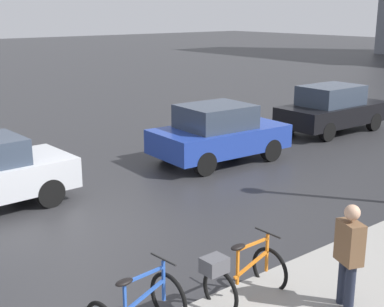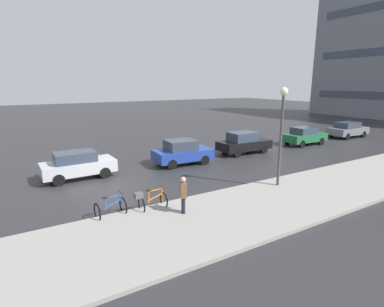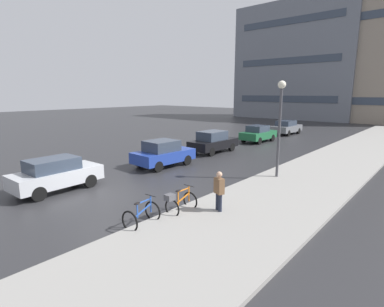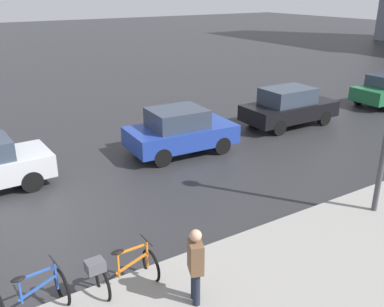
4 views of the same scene
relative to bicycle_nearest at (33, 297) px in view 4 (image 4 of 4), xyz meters
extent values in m
plane|color=#28282B|center=(-3.66, 0.87, -0.41)|extent=(140.00, 140.00, 0.00)
torus|color=black|center=(-0.05, 0.54, -0.04)|extent=(0.75, 0.13, 0.75)
cube|color=#234CA8|center=(0.02, -0.19, 0.21)|extent=(0.04, 0.04, 0.49)
cube|color=#234CA8|center=(-0.04, 0.46, 0.26)|extent=(0.04, 0.04, 0.59)
cube|color=#234CA8|center=(-0.01, 0.13, 0.47)|extent=(0.09, 0.65, 0.04)
cube|color=#234CA8|center=(-0.01, 0.11, 0.16)|extent=(0.10, 0.74, 0.27)
ellipsoid|color=black|center=(0.02, -0.19, 0.49)|extent=(0.16, 0.27, 0.07)
cylinder|color=black|center=(-0.04, 0.46, 0.58)|extent=(0.50, 0.07, 0.03)
torus|color=black|center=(0.23, 2.26, -0.05)|extent=(0.71, 0.08, 0.71)
torus|color=black|center=(0.25, 1.23, -0.05)|extent=(0.71, 0.08, 0.71)
cube|color=orange|center=(0.24, 1.56, 0.23)|extent=(0.04, 0.04, 0.56)
cube|color=orange|center=(0.23, 2.19, 0.25)|extent=(0.04, 0.04, 0.61)
cube|color=orange|center=(0.24, 1.88, 0.49)|extent=(0.05, 0.62, 0.04)
cube|color=orange|center=(0.24, 1.85, 0.17)|extent=(0.05, 0.71, 0.26)
ellipsoid|color=black|center=(0.24, 1.56, 0.54)|extent=(0.15, 0.26, 0.07)
cylinder|color=black|center=(0.23, 2.19, 0.58)|extent=(0.50, 0.04, 0.03)
cube|color=#4C4C51|center=(0.26, 1.11, 0.41)|extent=(0.29, 0.35, 0.22)
cylinder|color=black|center=(-6.85, 1.13, -0.09)|extent=(0.24, 0.65, 0.64)
cylinder|color=black|center=(-5.31, 1.19, -0.09)|extent=(0.24, 0.65, 0.64)
cube|color=navy|center=(-5.74, 6.53, 0.24)|extent=(2.14, 3.92, 0.67)
cube|color=#2D3847|center=(-5.75, 6.38, 0.90)|extent=(1.69, 1.98, 0.65)
cylinder|color=black|center=(-6.55, 7.76, -0.09)|extent=(0.25, 0.65, 0.64)
cylinder|color=black|center=(-4.80, 7.68, -0.09)|extent=(0.25, 0.65, 0.64)
cylinder|color=black|center=(-6.67, 5.39, -0.09)|extent=(0.25, 0.65, 0.64)
cylinder|color=black|center=(-4.92, 5.31, -0.09)|extent=(0.25, 0.65, 0.64)
cube|color=black|center=(-6.06, 12.16, 0.24)|extent=(1.88, 4.22, 0.66)
cube|color=#2D3847|center=(-6.06, 11.99, 0.91)|extent=(1.52, 2.15, 0.67)
cylinder|color=black|center=(-6.85, 13.47, -0.09)|extent=(0.23, 0.64, 0.64)
cylinder|color=black|center=(-5.23, 13.45, -0.09)|extent=(0.23, 0.64, 0.64)
cylinder|color=black|center=(-6.88, 10.87, -0.09)|extent=(0.23, 0.64, 0.64)
cylinder|color=black|center=(-5.27, 10.85, -0.09)|extent=(0.23, 0.64, 0.64)
cylinder|color=black|center=(-6.71, 17.71, -0.09)|extent=(0.23, 0.64, 0.64)
cylinder|color=#1E2333|center=(1.28, 2.64, 0.00)|extent=(0.14, 0.14, 0.82)
cylinder|color=#1E2333|center=(1.45, 2.57, 0.00)|extent=(0.14, 0.14, 0.82)
cube|color=brown|center=(1.37, 2.60, 0.71)|extent=(0.46, 0.37, 0.60)
sphere|color=tan|center=(1.37, 2.60, 1.15)|extent=(0.22, 0.22, 0.22)
camera|label=1|loc=(5.28, -3.32, 3.81)|focal=50.00mm
camera|label=2|loc=(11.32, -2.94, 4.93)|focal=28.00mm
camera|label=3|loc=(7.60, -6.13, 4.12)|focal=28.00mm
camera|label=4|loc=(6.79, -0.89, 5.22)|focal=40.00mm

